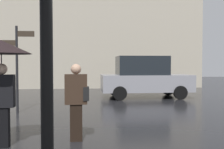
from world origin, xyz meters
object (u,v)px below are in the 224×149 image
Objects in this scene: pedestrian_with_umbrella at (1,59)px; parked_car_left at (144,77)px; street_signpost at (17,60)px; pedestrian_with_bag at (77,97)px.

parked_car_left is (4.38, 7.12, -0.68)m from pedestrian_with_umbrella.
street_signpost is at bearing -135.73° from parked_car_left.
street_signpost reaches higher than pedestrian_with_bag.
street_signpost is at bearing 22.40° from pedestrian_with_umbrella.
parked_car_left reaches higher than pedestrian_with_bag.
pedestrian_with_bag is 7.47m from parked_car_left.
parked_car_left is at bearing 34.26° from street_signpost.
pedestrian_with_bag is at bearing -59.80° from street_signpost.
pedestrian_with_umbrella is 8.39m from parked_car_left.
parked_car_left is 6.09m from street_signpost.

